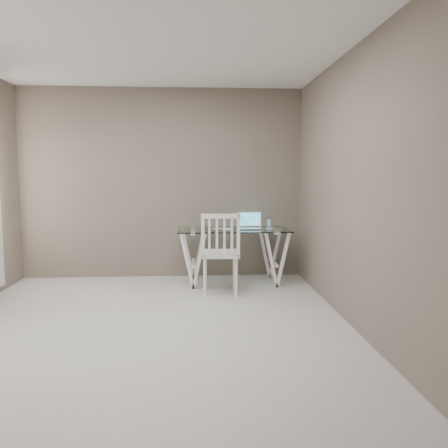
{
  "coord_description": "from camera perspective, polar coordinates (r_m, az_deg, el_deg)",
  "views": [
    {
      "loc": [
        0.48,
        -4.07,
        1.48
      ],
      "look_at": [
        0.84,
        1.48,
        0.85
      ],
      "focal_mm": 35.0,
      "sensor_mm": 36.0,
      "label": 1
    }
  ],
  "objects": [
    {
      "name": "room",
      "position": [
        4.13,
        -11.43,
        9.59
      ],
      "size": [
        4.5,
        4.52,
        2.71
      ],
      "color": "#B7B4B0",
      "rests_on": "ground"
    },
    {
      "name": "desk",
      "position": [
        5.98,
        1.25,
        -4.11
      ],
      "size": [
        1.5,
        0.7,
        0.75
      ],
      "color": "silver",
      "rests_on": "ground"
    },
    {
      "name": "chair",
      "position": [
        5.35,
        -0.48,
        -3.39
      ],
      "size": [
        0.48,
        0.48,
        1.02
      ],
      "rotation": [
        0.0,
        0.0,
        -0.03
      ],
      "color": "white",
      "rests_on": "ground"
    },
    {
      "name": "laptop",
      "position": [
        5.99,
        3.51,
        -0.06
      ],
      "size": [
        0.32,
        0.26,
        0.23
      ],
      "color": "silver",
      "rests_on": "desk"
    },
    {
      "name": "keyboard",
      "position": [
        5.92,
        -0.3,
        -0.62
      ],
      "size": [
        0.26,
        0.11,
        0.01
      ],
      "primitive_type": "cube",
      "color": "silver",
      "rests_on": "desk"
    },
    {
      "name": "mouse",
      "position": [
        5.73,
        0.63,
        -0.73
      ],
      "size": [
        0.11,
        0.06,
        0.03
      ],
      "primitive_type": "ellipsoid",
      "color": "silver",
      "rests_on": "desk"
    },
    {
      "name": "phone_dock",
      "position": [
        5.99,
        5.88,
        -0.24
      ],
      "size": [
        0.08,
        0.08,
        0.14
      ],
      "color": "white",
      "rests_on": "desk"
    }
  ]
}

